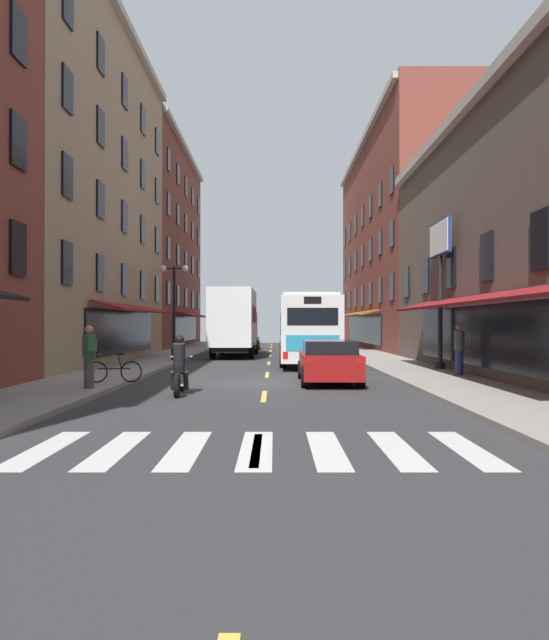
{
  "coord_description": "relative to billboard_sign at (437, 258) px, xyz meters",
  "views": [
    {
      "loc": [
        0.28,
        -18.91,
        1.96
      ],
      "look_at": [
        0.41,
        8.05,
        2.14
      ],
      "focal_mm": 31.96,
      "sensor_mm": 36.0,
      "label": 1
    }
  ],
  "objects": [
    {
      "name": "ground_plane",
      "position": [
        -7.05,
        -4.28,
        -4.72
      ],
      "size": [
        34.8,
        80.0,
        0.1
      ],
      "primitive_type": "cube",
      "color": "#333335"
    },
    {
      "name": "lane_centre_dashes",
      "position": [
        -7.05,
        -4.53,
        -4.67
      ],
      "size": [
        0.14,
        73.9,
        0.01
      ],
      "color": "#DBCC4C",
      "rests_on": "ground"
    },
    {
      "name": "crosswalk_near",
      "position": [
        -7.05,
        -14.28,
        -4.67
      ],
      "size": [
        7.1,
        2.8,
        0.01
      ],
      "color": "silver",
      "rests_on": "ground"
    },
    {
      "name": "sidewalk_left",
      "position": [
        -12.95,
        -4.28,
        -4.6
      ],
      "size": [
        3.0,
        80.0,
        0.14
      ],
      "primitive_type": "cube",
      "color": "gray",
      "rests_on": "ground"
    },
    {
      "name": "sidewalk_right",
      "position": [
        -1.15,
        -4.28,
        -4.6
      ],
      "size": [
        3.0,
        80.0,
        0.14
      ],
      "primitive_type": "cube",
      "color": "gray",
      "rests_on": "ground"
    },
    {
      "name": "billboard_sign",
      "position": [
        0.0,
        0.0,
        0.0
      ],
      "size": [
        0.4,
        2.63,
        6.04
      ],
      "color": "black",
      "rests_on": "sidewalk_right"
    },
    {
      "name": "transit_bus",
      "position": [
        -5.18,
        5.39,
        -2.95
      ],
      "size": [
        2.72,
        11.47,
        3.28
      ],
      "color": "silver",
      "rests_on": "ground"
    },
    {
      "name": "box_truck",
      "position": [
        -9.13,
        10.75,
        -2.64
      ],
      "size": [
        2.56,
        8.41,
        3.94
      ],
      "color": "#B21E19",
      "rests_on": "ground"
    },
    {
      "name": "sedan_near",
      "position": [
        -4.97,
        -4.39,
        -3.94
      ],
      "size": [
        1.96,
        4.32,
        1.42
      ],
      "color": "maroon",
      "rests_on": "ground"
    },
    {
      "name": "sedan_mid",
      "position": [
        -8.92,
        19.89,
        -3.95
      ],
      "size": [
        1.96,
        4.77,
        1.41
      ],
      "color": "black",
      "rests_on": "ground"
    },
    {
      "name": "motorcycle_rider",
      "position": [
        -9.4,
        -7.42,
        -3.96
      ],
      "size": [
        0.62,
        2.07,
        1.66
      ],
      "color": "black",
      "rests_on": "ground"
    },
    {
      "name": "bicycle_near",
      "position": [
        -11.74,
        -5.54,
        -4.17
      ],
      "size": [
        1.71,
        0.48,
        0.91
      ],
      "color": "black",
      "rests_on": "sidewalk_left"
    },
    {
      "name": "pedestrian_near",
      "position": [
        -12.01,
        -7.1,
        -3.58
      ],
      "size": [
        0.47,
        0.52,
        1.78
      ],
      "rotation": [
        0.0,
        0.0,
        0.6
      ],
      "color": "#4C4C51",
      "rests_on": "sidewalk_left"
    },
    {
      "name": "pedestrian_mid",
      "position": [
        -0.21,
        -3.0,
        -3.58
      ],
      "size": [
        0.36,
        0.36,
        1.83
      ],
      "rotation": [
        0.0,
        0.0,
        3.52
      ],
      "color": "navy",
      "rests_on": "sidewalk_right"
    },
    {
      "name": "street_lamp_twin",
      "position": [
        -11.81,
        5.34,
        -1.88
      ],
      "size": [
        1.42,
        0.32,
        4.77
      ],
      "color": "black",
      "rests_on": "sidewalk_left"
    }
  ]
}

